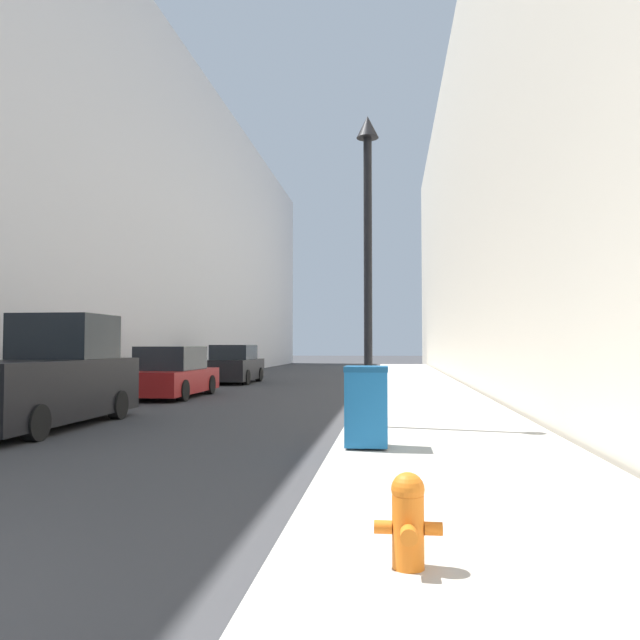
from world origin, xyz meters
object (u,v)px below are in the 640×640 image
lamppost (368,244)px  parked_sedan_far (234,365)px  fire_hydrant (408,518)px  pickup_truck (45,380)px  trash_bin (367,406)px  parked_sedan_near (171,374)px

lamppost → parked_sedan_far: bearing=112.9°
fire_hydrant → pickup_truck: pickup_truck is taller
trash_bin → parked_sedan_near: parked_sedan_near is taller
pickup_truck → trash_bin: bearing=-22.7°
fire_hydrant → parked_sedan_far: (-7.03, 22.70, 0.28)m
fire_hydrant → trash_bin: 4.95m
lamppost → pickup_truck: (-6.55, 0.35, -2.59)m
trash_bin → parked_sedan_far: bearing=110.3°
pickup_truck → parked_sedan_near: 7.35m
parked_sedan_far → lamppost: bearing=-67.1°
lamppost → parked_sedan_near: bearing=130.5°
trash_bin → parked_sedan_far: parked_sedan_far is taller
trash_bin → parked_sedan_far: 18.95m
trash_bin → lamppost: bearing=91.5°
fire_hydrant → pickup_truck: bearing=132.7°
parked_sedan_near → parked_sedan_far: (0.07, 7.67, 0.04)m
lamppost → pickup_truck: 7.06m
trash_bin → parked_sedan_near: (-6.63, 10.11, -0.03)m
lamppost → pickup_truck: size_ratio=1.11×
fire_hydrant → lamppost: lamppost is taller
pickup_truck → parked_sedan_far: size_ratio=1.22×
parked_sedan_far → pickup_truck: bearing=-90.2°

